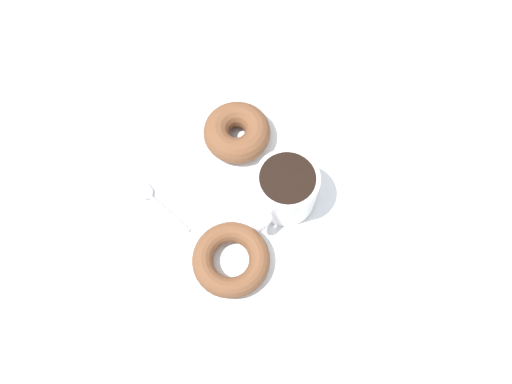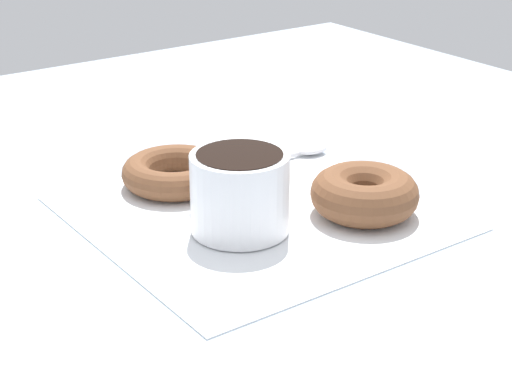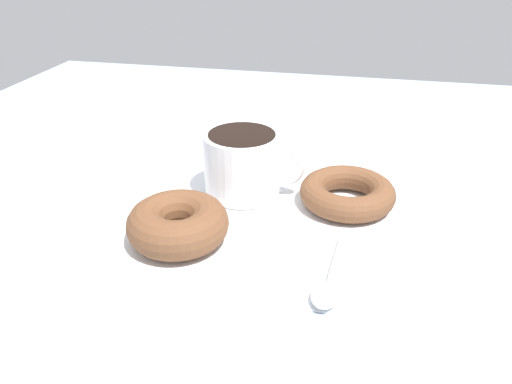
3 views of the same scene
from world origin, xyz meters
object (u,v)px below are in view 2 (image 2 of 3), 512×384
(donut_near_cup, at_px, (175,172))
(spoon, at_px, (302,152))
(donut_far, at_px, (365,194))
(coffee_cup, at_px, (239,190))

(donut_near_cup, distance_m, spoon, 0.16)
(donut_near_cup, relative_size, donut_far, 1.05)
(donut_far, bearing_deg, coffee_cup, -108.83)
(donut_near_cup, relative_size, spoon, 0.95)
(donut_near_cup, distance_m, donut_far, 0.20)
(coffee_cup, height_order, donut_far, coffee_cup)
(donut_near_cup, xyz_separation_m, donut_far, (0.16, 0.11, 0.01))
(donut_near_cup, bearing_deg, coffee_cup, -2.26)
(coffee_cup, relative_size, donut_near_cup, 1.10)
(donut_far, distance_m, spoon, 0.16)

